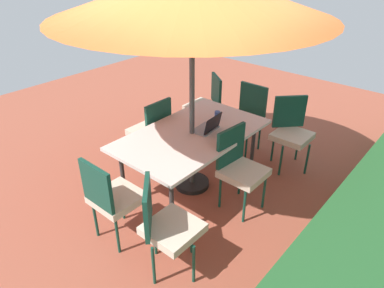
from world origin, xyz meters
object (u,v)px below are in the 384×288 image
object	(u,v)px
chair_east	(112,196)
chair_southwest	(207,103)
cup	(217,115)
chair_north	(240,166)
chair_northwest	(291,130)
chair_south	(152,129)
dining_table	(192,137)
laptop	(208,127)
chair_west	(247,115)
chair_northeast	(166,224)

from	to	relation	value
chair_east	chair_southwest	xyz separation A→B (m)	(-2.44, -0.74, 0.00)
cup	chair_north	bearing A→B (deg)	55.63
chair_northwest	chair_south	bearing A→B (deg)	173.33
chair_southwest	chair_northwest	bearing A→B (deg)	38.19
chair_east	chair_southwest	size ratio (longest dim) A/B	1.00
dining_table	laptop	xyz separation A→B (m)	(-0.17, 0.11, 0.10)
chair_east	chair_west	world-z (taller)	same
chair_northwest	chair_north	distance (m)	1.19
chair_northeast	laptop	world-z (taller)	laptop
chair_north	chair_northeast	distance (m)	1.22
chair_northwest	chair_north	bearing A→B (deg)	-137.65
dining_table	chair_north	size ratio (longest dim) A/B	1.90
chair_south	chair_east	world-z (taller)	same
chair_south	chair_north	world-z (taller)	same
chair_north	chair_southwest	bearing A→B (deg)	55.87
chair_south	chair_east	distance (m)	1.48
cup	chair_west	bearing A→B (deg)	-179.88
chair_west	laptop	size ratio (longest dim) A/B	2.90
chair_east	chair_southwest	world-z (taller)	same
dining_table	chair_northwest	world-z (taller)	chair_northwest
chair_northwest	chair_west	distance (m)	0.71
chair_northeast	laptop	size ratio (longest dim) A/B	2.90
chair_northeast	laptop	xyz separation A→B (m)	(-1.33, -0.58, 0.26)
chair_northeast	cup	bearing A→B (deg)	-20.98
dining_table	laptop	bearing A→B (deg)	147.38
chair_southwest	laptop	distance (m)	1.37
chair_west	chair_southwest	bearing A→B (deg)	-177.92
chair_west	cup	distance (m)	0.77
chair_northeast	laptop	distance (m)	1.48
laptop	cup	bearing A→B (deg)	-165.07
chair_west	chair_northeast	xyz separation A→B (m)	(2.41, 0.71, 0.00)
cup	dining_table	bearing A→B (deg)	1.78
dining_table	chair_southwest	xyz separation A→B (m)	(-1.21, -0.74, -0.16)
chair_northeast	laptop	bearing A→B (deg)	-20.15
chair_east	chair_north	xyz separation A→B (m)	(-1.28, 0.66, 0.00)
cup	chair_south	bearing A→B (deg)	-57.35
chair_southwest	chair_east	bearing A→B (deg)	-36.21
chair_east	laptop	size ratio (longest dim) A/B	2.90
chair_southwest	chair_south	bearing A→B (deg)	-54.12
chair_north	chair_northeast	world-z (taller)	same
chair_southwest	laptop	xyz separation A→B (m)	(1.04, 0.84, 0.26)
chair_south	laptop	distance (m)	0.91
chair_northwest	dining_table	bearing A→B (deg)	-165.35
chair_northwest	chair_southwest	distance (m)	1.43
dining_table	chair_northwest	distance (m)	1.43
chair_east	chair_southwest	bearing A→B (deg)	-73.14
dining_table	chair_east	bearing A→B (deg)	0.19
chair_northwest	chair_northeast	distance (m)	2.41
chair_northwest	chair_southwest	world-z (taller)	same
chair_northwest	laptop	bearing A→B (deg)	-164.77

